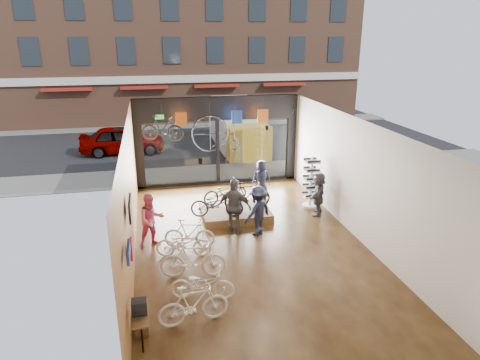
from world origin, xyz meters
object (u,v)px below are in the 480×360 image
object	(u,v)px
floor_bike_1	(193,304)
customer_1	(151,220)
display_bike_right	(225,192)
sunglasses_rack	(311,183)
customer_2	(235,207)
display_bike_left	(217,204)
display_bike_mid	(248,195)
floor_bike_3	(193,259)
floor_bike_2	(202,284)
customer_5	(318,194)
penny_farthing	(218,135)
customer_4	(261,179)
customer_3	(258,211)
floor_bike_5	(189,233)
floor_bike_4	(184,243)
street_car	(122,140)
box_truck	(240,128)
display_platform	(235,213)
hung_bike	(162,128)

from	to	relation	value
floor_bike_1	customer_1	bearing A→B (deg)	4.80
display_bike_right	sunglasses_rack	distance (m)	3.23
floor_bike_1	customer_2	distance (m)	4.73
sunglasses_rack	display_bike_left	bearing A→B (deg)	-169.07
display_bike_mid	floor_bike_3	bearing A→B (deg)	144.54
display_bike_left	display_bike_mid	bearing A→B (deg)	-56.04
floor_bike_2	floor_bike_1	bearing A→B (deg)	173.81
floor_bike_1	customer_2	world-z (taller)	customer_2
display_bike_left	customer_5	distance (m)	3.73
penny_farthing	display_bike_right	bearing A→B (deg)	-91.58
floor_bike_2	customer_2	size ratio (longest dim) A/B	0.83
customer_4	customer_3	bearing A→B (deg)	75.88
floor_bike_3	customer_5	world-z (taller)	customer_5
display_bike_left	sunglasses_rack	bearing A→B (deg)	-65.61
floor_bike_1	customer_5	world-z (taller)	customer_5
customer_2	sunglasses_rack	bearing A→B (deg)	-124.32
customer_4	penny_farthing	world-z (taller)	penny_farthing
penny_farthing	display_bike_mid	bearing A→B (deg)	-75.54
floor_bike_1	floor_bike_5	distance (m)	3.70
floor_bike_4	sunglasses_rack	xyz separation A→B (m)	(5.02, 2.83, 0.53)
floor_bike_5	customer_2	size ratio (longest dim) A/B	0.82
street_car	customer_2	bearing A→B (deg)	-160.18
floor_bike_1	sunglasses_rack	world-z (taller)	sunglasses_rack
display_bike_mid	customer_5	xyz separation A→B (m)	(2.54, -0.36, -0.02)
floor_bike_2	display_bike_left	distance (m)	4.40
display_bike_right	customer_5	distance (m)	3.39
box_truck	sunglasses_rack	xyz separation A→B (m)	(0.86, -8.54, -0.39)
floor_bike_3	sunglasses_rack	world-z (taller)	sunglasses_rack
customer_1	floor_bike_1	bearing A→B (deg)	-97.29
floor_bike_2	display_bike_left	xyz separation A→B (m)	(1.05, 4.26, 0.36)
street_car	floor_bike_5	size ratio (longest dim) A/B	2.89
floor_bike_4	display_bike_right	bearing A→B (deg)	-19.68
box_truck	display_platform	size ratio (longest dim) A/B	2.85
floor_bike_2	display_bike_mid	bearing A→B (deg)	-12.01
customer_4	hung_bike	xyz separation A→B (m)	(-3.74, 0.42, 2.14)
floor_bike_3	hung_bike	size ratio (longest dim) A/B	1.13
floor_bike_3	display_platform	world-z (taller)	floor_bike_3
floor_bike_2	display_platform	size ratio (longest dim) A/B	0.66
display_platform	customer_4	xyz separation A→B (m)	(1.38, 1.63, 0.63)
display_bike_left	display_bike_right	distance (m)	1.28
display_bike_left	customer_2	distance (m)	0.95
street_car	box_truck	world-z (taller)	box_truck
floor_bike_2	display_bike_right	size ratio (longest dim) A/B	0.94
floor_bike_3	customer_2	bearing A→B (deg)	-25.87
floor_bike_3	display_bike_left	size ratio (longest dim) A/B	0.99
floor_bike_1	hung_bike	bearing A→B (deg)	-5.01
customer_1	penny_farthing	world-z (taller)	penny_farthing
floor_bike_3	display_bike_mid	distance (m)	4.38
street_car	customer_3	distance (m)	12.36
floor_bike_3	floor_bike_5	distance (m)	1.74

